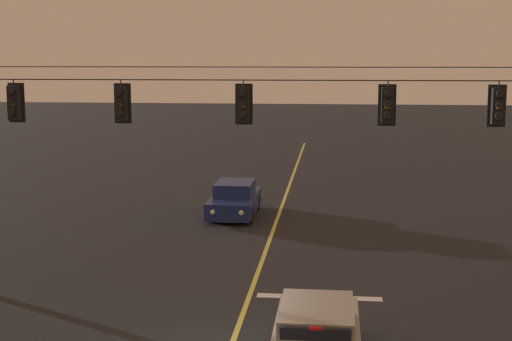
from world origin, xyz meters
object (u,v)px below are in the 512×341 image
at_px(traffic_light_rightmost, 498,106).
at_px(car_waiting_near_lane, 317,338).
at_px(car_oncoming_lead, 235,200).
at_px(traffic_light_centre, 243,104).
at_px(traffic_light_right_inner, 387,105).
at_px(traffic_light_leftmost, 14,103).
at_px(traffic_light_left_inner, 121,103).

xyz_separation_m(traffic_light_rightmost, car_waiting_near_lane, (-4.56, -5.19, -4.54)).
height_order(traffic_light_rightmost, car_oncoming_lead, traffic_light_rightmost).
xyz_separation_m(traffic_light_centre, traffic_light_right_inner, (3.87, 0.00, 0.00)).
height_order(traffic_light_right_inner, car_waiting_near_lane, traffic_light_right_inner).
bearing_deg(traffic_light_rightmost, traffic_light_right_inner, 180.00).
distance_m(traffic_light_leftmost, traffic_light_centre, 6.50).
height_order(traffic_light_left_inner, traffic_light_rightmost, same).
bearing_deg(traffic_light_rightmost, traffic_light_centre, 180.00).
xyz_separation_m(traffic_light_left_inner, traffic_light_right_inner, (7.29, 0.00, 0.00)).
xyz_separation_m(traffic_light_leftmost, traffic_light_left_inner, (3.09, 0.00, 0.00)).
xyz_separation_m(traffic_light_rightmost, car_oncoming_lead, (-8.32, 9.65, -4.54)).
xyz_separation_m(traffic_light_leftmost, traffic_light_centre, (6.50, 0.00, 0.00)).
relative_size(traffic_light_right_inner, car_waiting_near_lane, 0.28).
bearing_deg(traffic_light_leftmost, car_oncoming_lead, 62.97).
xyz_separation_m(traffic_light_centre, car_oncoming_lead, (-1.58, 9.65, -4.54)).
height_order(traffic_light_right_inner, car_oncoming_lead, traffic_light_right_inner).
distance_m(traffic_light_centre, traffic_light_rightmost, 6.74).
distance_m(traffic_light_rightmost, car_waiting_near_lane, 8.27).
height_order(traffic_light_leftmost, traffic_light_right_inner, same).
height_order(traffic_light_rightmost, car_waiting_near_lane, traffic_light_rightmost).
distance_m(traffic_light_left_inner, car_waiting_near_lane, 8.88).
bearing_deg(traffic_light_left_inner, car_waiting_near_lane, -42.86).
distance_m(traffic_light_left_inner, traffic_light_right_inner, 7.29).
relative_size(traffic_light_right_inner, car_oncoming_lead, 0.28).
bearing_deg(traffic_light_leftmost, car_waiting_near_lane, -30.86).
bearing_deg(traffic_light_right_inner, traffic_light_centre, 180.00).
bearing_deg(car_oncoming_lead, traffic_light_rightmost, -49.23).
relative_size(traffic_light_centre, car_oncoming_lead, 0.28).
distance_m(traffic_light_leftmost, traffic_light_left_inner, 3.09).
bearing_deg(traffic_light_leftmost, traffic_light_left_inner, 0.00).
relative_size(traffic_light_rightmost, car_oncoming_lead, 0.28).
bearing_deg(car_waiting_near_lane, traffic_light_right_inner, 71.88).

